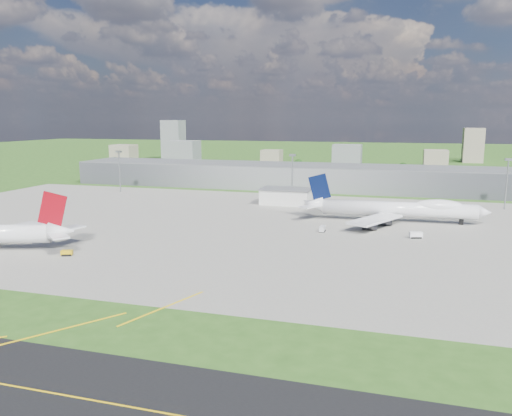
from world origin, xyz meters
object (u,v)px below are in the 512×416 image
(van_white_far, at_px, (416,235))
(tug_yellow, at_px, (67,253))
(airliner_blue_quad, at_px, (398,209))
(van_white_near, at_px, (322,229))

(van_white_far, bearing_deg, tug_yellow, -167.56)
(tug_yellow, xyz_separation_m, van_white_far, (112.73, 58.72, 0.31))
(airliner_blue_quad, height_order, van_white_far, airliner_blue_quad)
(airliner_blue_quad, bearing_deg, van_white_far, -79.45)
(airliner_blue_quad, xyz_separation_m, van_white_far, (7.25, -30.05, -4.58))
(tug_yellow, bearing_deg, van_white_near, 16.07)
(airliner_blue_quad, distance_m, van_white_near, 41.23)
(airliner_blue_quad, relative_size, tug_yellow, 19.26)
(airliner_blue_quad, bearing_deg, tug_yellow, -142.92)
(airliner_blue_quad, distance_m, van_white_far, 31.25)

